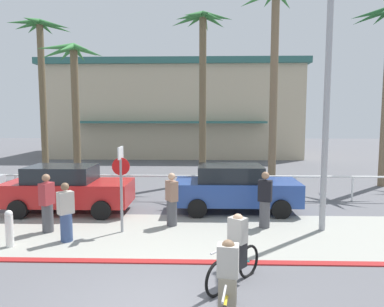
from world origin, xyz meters
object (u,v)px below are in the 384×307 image
object	(u,v)px
palm_tree_3	(73,78)
car_blue_2	(235,188)
palm_tree_4	(202,54)
cyclist_teal_0	(236,251)
palm_tree_2	(41,59)
palm_tree_5	(275,44)
pedestrian_2	(47,205)
stop_sign_bike_lane	(121,177)
cyclist_yellow_1	(227,287)
car_red_1	(67,189)
pedestrian_1	(172,202)
streetlight_curb	(330,87)
pedestrian_3	(66,215)
pedestrian_0	(265,202)
bollard_2	(9,228)

from	to	relation	value
palm_tree_3	car_blue_2	world-z (taller)	palm_tree_3
palm_tree_4	cyclist_teal_0	xyz separation A→B (m)	(0.72, -11.25, -5.85)
palm_tree_2	palm_tree_5	distance (m)	12.57
cyclist_teal_0	pedestrian_2	world-z (taller)	pedestrian_2
stop_sign_bike_lane	cyclist_yellow_1	bearing A→B (deg)	-59.39
palm_tree_4	palm_tree_5	world-z (taller)	palm_tree_5
palm_tree_5	cyclist_yellow_1	bearing A→B (deg)	-104.47
palm_tree_2	car_blue_2	distance (m)	13.57
car_red_1	pedestrian_2	xyz separation A→B (m)	(0.24, -2.21, -0.05)
stop_sign_bike_lane	palm_tree_5	size ratio (longest dim) A/B	0.28
palm_tree_4	car_red_1	bearing A→B (deg)	-128.93
palm_tree_2	car_red_1	size ratio (longest dim) A/B	1.98
cyclist_yellow_1	pedestrian_1	distance (m)	5.55
car_red_1	palm_tree_2	bearing A→B (deg)	118.93
cyclist_yellow_1	pedestrian_1	bearing A→B (deg)	104.22
streetlight_curb	palm_tree_4	xyz separation A→B (m)	(-3.65, 7.96, 2.27)
car_red_1	cyclist_teal_0	distance (m)	7.66
palm_tree_4	pedestrian_2	xyz separation A→B (m)	(-4.56, -8.14, -5.73)
palm_tree_2	cyclist_yellow_1	distance (m)	18.00
streetlight_curb	cyclist_yellow_1	distance (m)	6.82
palm_tree_4	pedestrian_3	bearing A→B (deg)	-112.56
palm_tree_2	pedestrian_0	distance (m)	15.19
cyclist_yellow_1	palm_tree_4	bearing A→B (deg)	91.95
palm_tree_3	car_red_1	world-z (taller)	palm_tree_3
pedestrian_3	stop_sign_bike_lane	bearing A→B (deg)	31.67
palm_tree_5	cyclist_teal_0	world-z (taller)	palm_tree_5
car_blue_2	bollard_2	bearing A→B (deg)	-149.11
streetlight_curb	pedestrian_3	xyz separation A→B (m)	(-7.34, -0.95, -3.52)
streetlight_curb	car_red_1	xyz separation A→B (m)	(-8.44, 2.02, -3.41)
stop_sign_bike_lane	bollard_2	xyz separation A→B (m)	(-2.68, -1.28, -1.16)
bollard_2	car_red_1	size ratio (longest dim) A/B	0.23
cyclist_yellow_1	pedestrian_2	size ratio (longest dim) A/B	1.03
palm_tree_3	car_blue_2	xyz separation A→B (m)	(7.44, -4.63, -4.42)
stop_sign_bike_lane	streetlight_curb	xyz separation A→B (m)	(6.00, 0.12, 2.60)
bollard_2	palm_tree_4	size ratio (longest dim) A/B	0.12
palm_tree_5	pedestrian_0	size ratio (longest dim) A/B	5.28
palm_tree_5	car_blue_2	bearing A→B (deg)	-117.58
stop_sign_bike_lane	pedestrian_3	distance (m)	1.83
palm_tree_2	cyclist_yellow_1	world-z (taller)	palm_tree_2
bollard_2	palm_tree_4	xyz separation A→B (m)	(5.03, 9.36, 6.03)
bollard_2	palm_tree_5	size ratio (longest dim) A/B	0.11
cyclist_yellow_1	palm_tree_5	bearing A→B (deg)	75.53
palm_tree_2	pedestrian_0	size ratio (longest dim) A/B	4.97
pedestrian_0	pedestrian_2	distance (m)	6.53
stop_sign_bike_lane	pedestrian_2	world-z (taller)	stop_sign_bike_lane
cyclist_yellow_1	pedestrian_0	xyz separation A→B (m)	(1.51, 5.27, 0.12)
car_blue_2	pedestrian_1	size ratio (longest dim) A/B	2.60
pedestrian_0	pedestrian_1	size ratio (longest dim) A/B	1.04
car_blue_2	pedestrian_2	bearing A→B (deg)	-156.46
car_blue_2	pedestrian_0	distance (m)	2.04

